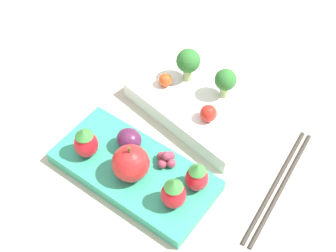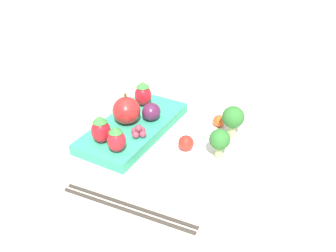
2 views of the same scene
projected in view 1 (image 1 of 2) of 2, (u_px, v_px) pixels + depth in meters
name	position (u px, v px, depth m)	size (l,w,h in m)	color
ground_plane	(169.00, 144.00, 0.69)	(4.00, 4.00, 0.00)	#BCB29E
bento_box_savoury	(198.00, 106.00, 0.72)	(0.22, 0.13, 0.03)	white
bento_box_fruit	(135.00, 172.00, 0.65)	(0.24, 0.13, 0.02)	#33A87F
broccoli_floret_0	(188.00, 62.00, 0.71)	(0.04, 0.04, 0.06)	#93B770
broccoli_floret_1	(225.00, 81.00, 0.69)	(0.03, 0.03, 0.05)	#93B770
cherry_tomato_0	(165.00, 80.00, 0.72)	(0.02, 0.02, 0.02)	#DB4C1E
cherry_tomato_1	(208.00, 113.00, 0.68)	(0.03, 0.03, 0.03)	red
apple	(131.00, 163.00, 0.61)	(0.05, 0.05, 0.06)	red
strawberry_0	(197.00, 177.00, 0.60)	(0.03, 0.03, 0.05)	red
strawberry_1	(86.00, 143.00, 0.64)	(0.03, 0.03, 0.05)	red
strawberry_2	(174.00, 193.00, 0.59)	(0.03, 0.03, 0.05)	red
plum	(129.00, 140.00, 0.65)	(0.04, 0.03, 0.03)	#511E42
grape_cluster	(166.00, 159.00, 0.64)	(0.03, 0.03, 0.02)	#93384C
chopsticks_pair	(279.00, 185.00, 0.64)	(0.05, 0.21, 0.01)	#332D28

